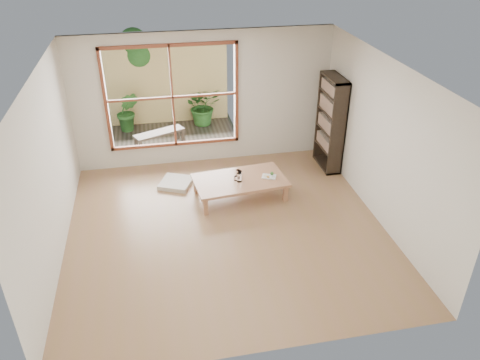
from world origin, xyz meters
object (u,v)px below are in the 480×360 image
object	(u,v)px
low_table	(240,181)
garden_bench	(159,134)
bookshelf	(331,123)
food_tray	(270,176)

from	to	relation	value
low_table	garden_bench	distance (m)	2.63
low_table	bookshelf	xyz separation A→B (m)	(1.93, 0.82, 0.61)
bookshelf	food_tray	bearing A→B (deg)	-149.27
low_table	garden_bench	bearing A→B (deg)	113.82
bookshelf	food_tray	size ratio (longest dim) A/B	6.21
low_table	bookshelf	distance (m)	2.18
bookshelf	food_tray	xyz separation A→B (m)	(-1.40, -0.83, -0.55)
food_tray	garden_bench	size ratio (longest dim) A/B	0.26
food_tray	garden_bench	distance (m)	2.95
low_table	food_tray	world-z (taller)	food_tray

